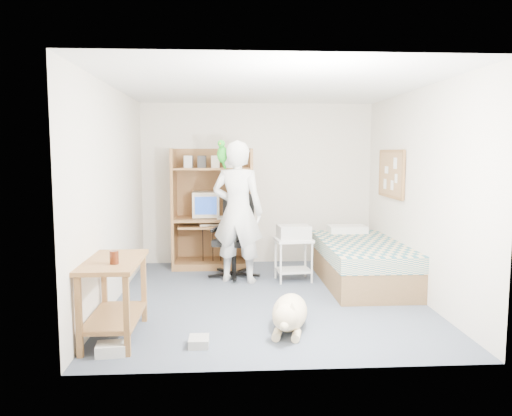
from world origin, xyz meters
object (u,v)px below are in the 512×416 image
at_px(computer_hutch, 213,213).
at_px(side_desk, 114,287).
at_px(dog, 289,313).
at_px(printer_cart, 294,253).
at_px(person, 238,212).
at_px(office_chair, 235,247).
at_px(bed, 361,262).

distance_m(computer_hutch, side_desk, 3.08).
height_order(dog, printer_cart, printer_cart).
height_order(computer_hutch, person, person).
bearing_deg(side_desk, dog, 3.29).
height_order(office_chair, person, person).
height_order(bed, printer_cart, bed).
relative_size(bed, printer_cart, 3.47).
height_order(bed, office_chair, office_chair).
xyz_separation_m(side_desk, dog, (1.67, 0.10, -0.32)).
bearing_deg(office_chair, printer_cart, -4.36).
bearing_deg(office_chair, computer_hutch, 134.99).
height_order(side_desk, printer_cart, side_desk).
bearing_deg(office_chair, bed, 0.97).
bearing_deg(bed, printer_cart, 168.59).
xyz_separation_m(bed, printer_cart, (-0.88, 0.18, 0.10)).
bearing_deg(dog, person, 116.44).
xyz_separation_m(computer_hutch, office_chair, (0.33, -0.63, -0.41)).
relative_size(side_desk, person, 0.53).
bearing_deg(dog, side_desk, -163.73).
xyz_separation_m(bed, dog, (-1.18, -1.72, -0.11)).
distance_m(bed, person, 1.78).
bearing_deg(dog, office_chair, 115.38).
bearing_deg(printer_cart, bed, -17.73).
bearing_deg(side_desk, office_chair, 62.96).
bearing_deg(dog, computer_hutch, 118.99).
xyz_separation_m(computer_hutch, bed, (2.00, -1.12, -0.53)).
relative_size(office_chair, dog, 1.08).
bearing_deg(office_chair, dog, -60.19).
distance_m(side_desk, printer_cart, 2.80).
relative_size(computer_hutch, side_desk, 1.80).
bearing_deg(printer_cart, computer_hutch, 133.48).
bearing_deg(person, side_desk, 76.23).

